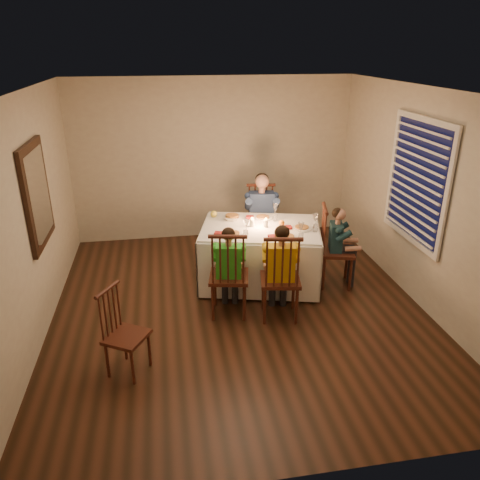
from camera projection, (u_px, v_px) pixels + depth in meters
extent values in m
plane|color=black|center=(239.00, 308.00, 5.83)|extent=(5.00, 5.00, 0.00)
cube|color=beige|center=(31.00, 221.00, 4.97)|extent=(0.02, 5.00, 2.60)
cube|color=beige|center=(421.00, 199.00, 5.67)|extent=(0.02, 5.00, 2.60)
cube|color=beige|center=(213.00, 160.00, 7.59)|extent=(4.50, 0.02, 2.60)
plane|color=white|center=(239.00, 90.00, 4.82)|extent=(5.00, 5.00, 0.00)
cube|color=white|center=(260.00, 228.00, 6.17)|extent=(1.74, 1.42, 0.04)
cube|color=white|center=(261.00, 239.00, 6.83)|extent=(1.52, 0.40, 0.75)
cube|color=white|center=(258.00, 273.00, 5.81)|extent=(1.52, 0.40, 0.75)
cube|color=white|center=(317.00, 257.00, 6.27)|extent=(0.29, 1.10, 0.75)
cube|color=white|center=(204.00, 253.00, 6.37)|extent=(0.29, 1.10, 0.75)
cylinder|color=white|center=(263.00, 218.00, 6.44)|extent=(0.32, 0.32, 0.02)
cylinder|color=white|center=(233.00, 234.00, 5.89)|extent=(0.32, 0.32, 0.02)
cylinder|color=white|center=(287.00, 237.00, 5.80)|extent=(0.32, 0.32, 0.02)
cylinder|color=white|center=(302.00, 228.00, 6.09)|extent=(0.32, 0.32, 0.02)
cylinder|color=white|center=(252.00, 223.00, 6.15)|extent=(0.06, 0.06, 0.10)
cylinder|color=white|center=(266.00, 223.00, 6.14)|extent=(0.06, 0.06, 0.10)
sphere|color=yellow|center=(214.00, 214.00, 6.49)|extent=(0.09, 0.09, 0.09)
sphere|color=orange|center=(282.00, 223.00, 6.18)|extent=(0.08, 0.08, 0.08)
imported|color=white|center=(232.00, 218.00, 6.40)|extent=(0.28, 0.28, 0.06)
cube|color=black|center=(37.00, 195.00, 5.17)|extent=(0.05, 0.95, 1.15)
cube|color=white|center=(39.00, 195.00, 5.17)|extent=(0.01, 0.78, 0.98)
cube|color=black|center=(418.00, 181.00, 5.68)|extent=(0.01, 1.20, 1.40)
cube|color=white|center=(417.00, 181.00, 5.68)|extent=(0.03, 1.34, 1.54)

